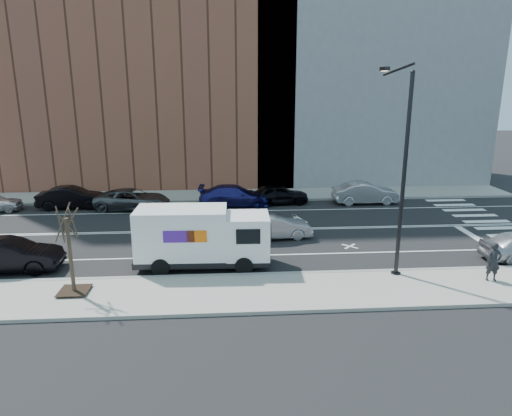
{
  "coord_description": "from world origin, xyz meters",
  "views": [
    {
      "loc": [
        -0.69,
        -26.2,
        8.42
      ],
      "look_at": [
        1.12,
        -0.14,
        1.4
      ],
      "focal_mm": 32.0,
      "sensor_mm": 36.0,
      "label": 1
    }
  ],
  "objects": [
    {
      "name": "near_parked_rear_a",
      "position": [
        -10.81,
        -5.55,
        0.78
      ],
      "size": [
        4.8,
        1.9,
        1.56
      ],
      "primitive_type": "imported",
      "rotation": [
        0.0,
        0.0,
        1.62
      ],
      "color": "black",
      "rests_on": "ground"
    },
    {
      "name": "driving_sedan",
      "position": [
        2.05,
        -1.66,
        0.69
      ],
      "size": [
        4.33,
        1.91,
        1.38
      ],
      "primitive_type": "imported",
      "rotation": [
        0.0,
        0.0,
        1.68
      ],
      "color": "#A4A4A9",
      "rests_on": "ground"
    },
    {
      "name": "crosswalk",
      "position": [
        16.0,
        0.0,
        0.0
      ],
      "size": [
        3.0,
        14.0,
        0.01
      ],
      "primitive_type": null,
      "color": "white",
      "rests_on": "ground"
    },
    {
      "name": "bldg_brick",
      "position": [
        -8.0,
        15.6,
        11.0
      ],
      "size": [
        26.0,
        10.0,
        22.0
      ],
      "primitive_type": "cube",
      "color": "brown",
      "rests_on": "ground"
    },
    {
      "name": "sidewalk_far",
      "position": [
        0.0,
        8.8,
        0.07
      ],
      "size": [
        44.0,
        3.6,
        0.15
      ],
      "primitive_type": "cube",
      "color": "gray",
      "rests_on": "ground"
    },
    {
      "name": "fedex_van",
      "position": [
        -1.85,
        -5.6,
        1.52
      ],
      "size": [
        6.42,
        2.41,
        2.9
      ],
      "rotation": [
        0.0,
        0.0,
        -0.03
      ],
      "color": "black",
      "rests_on": "ground"
    },
    {
      "name": "far_parked_f",
      "position": [
        9.62,
        5.81,
        0.79
      ],
      "size": [
        4.79,
        1.73,
        1.57
      ],
      "primitive_type": "imported",
      "rotation": [
        0.0,
        0.0,
        1.58
      ],
      "color": "#AAAAAF",
      "rests_on": "ground"
    },
    {
      "name": "ground",
      "position": [
        0.0,
        0.0,
        0.0
      ],
      "size": [
        120.0,
        120.0,
        0.0
      ],
      "primitive_type": "plane",
      "color": "black",
      "rests_on": "ground"
    },
    {
      "name": "far_parked_e",
      "position": [
        3.2,
        6.08,
        0.74
      ],
      "size": [
        4.5,
        2.2,
        1.48
      ],
      "primitive_type": "imported",
      "rotation": [
        0.0,
        0.0,
        1.68
      ],
      "color": "black",
      "rests_on": "ground"
    },
    {
      "name": "road_markings",
      "position": [
        0.0,
        0.0,
        0.0
      ],
      "size": [
        40.0,
        8.6,
        0.01
      ],
      "primitive_type": null,
      "color": "white",
      "rests_on": "ground"
    },
    {
      "name": "curb_far",
      "position": [
        0.0,
        7.0,
        0.08
      ],
      "size": [
        44.0,
        0.25,
        0.17
      ],
      "primitive_type": "cube",
      "color": "gray",
      "rests_on": "ground"
    },
    {
      "name": "sidewalk_near",
      "position": [
        0.0,
        -8.8,
        0.07
      ],
      "size": [
        44.0,
        3.6,
        0.15
      ],
      "primitive_type": "cube",
      "color": "gray",
      "rests_on": "ground"
    },
    {
      "name": "street_tree",
      "position": [
        -7.0,
        -8.4,
        1.45
      ],
      "size": [
        1.2,
        1.2,
        3.75
      ],
      "color": "black",
      "rests_on": "ground"
    },
    {
      "name": "bldg_concrete",
      "position": [
        12.0,
        15.6,
        13.0
      ],
      "size": [
        20.0,
        10.0,
        26.0
      ],
      "primitive_type": "cube",
      "color": "slate",
      "rests_on": "ground"
    },
    {
      "name": "far_parked_c",
      "position": [
        -7.2,
        5.31,
        0.72
      ],
      "size": [
        5.39,
        2.91,
        1.44
      ],
      "primitive_type": "imported",
      "rotation": [
        0.0,
        0.0,
        1.47
      ],
      "color": "#47494E",
      "rests_on": "ground"
    },
    {
      "name": "far_parked_d",
      "position": [
        -0.0,
        5.82,
        0.75
      ],
      "size": [
        5.25,
        2.31,
        1.5
      ],
      "primitive_type": "imported",
      "rotation": [
        0.0,
        0.0,
        1.53
      ],
      "color": "navy",
      "rests_on": "ground"
    },
    {
      "name": "far_parked_b",
      "position": [
        -11.53,
        5.96,
        0.77
      ],
      "size": [
        4.72,
        1.81,
        1.53
      ],
      "primitive_type": "imported",
      "rotation": [
        0.0,
        0.0,
        1.61
      ],
      "color": "black",
      "rests_on": "ground"
    },
    {
      "name": "streetlight",
      "position": [
        7.0,
        -6.91,
        5.08
      ],
      "size": [
        0.44,
        4.02,
        9.34
      ],
      "color": "black",
      "rests_on": "ground"
    },
    {
      "name": "curb_near",
      "position": [
        0.0,
        -7.0,
        0.08
      ],
      "size": [
        44.0,
        0.25,
        0.17
      ],
      "primitive_type": "cube",
      "color": "gray",
      "rests_on": "ground"
    },
    {
      "name": "pedestrian",
      "position": [
        10.9,
        -8.44,
        1.02
      ],
      "size": [
        0.67,
        0.46,
        1.75
      ],
      "primitive_type": "imported",
      "rotation": [
        0.0,
        0.0,
        -0.07
      ],
      "color": "black",
      "rests_on": "sidewalk_near"
    }
  ]
}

